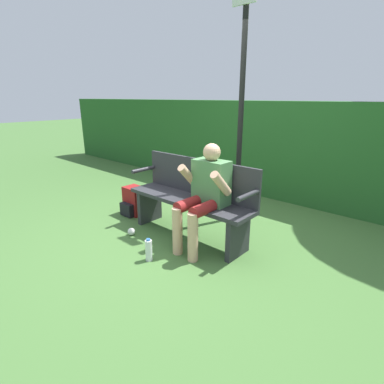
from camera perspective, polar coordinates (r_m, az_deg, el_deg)
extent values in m
plane|color=#426B33|center=(3.74, -0.69, -8.40)|extent=(40.00, 40.00, 0.00)
cube|color=#235623|center=(5.25, 15.84, 7.69)|extent=(12.00, 0.44, 1.58)
cube|color=#2D2D33|center=(3.55, -0.72, -1.54)|extent=(1.67, 0.42, 0.05)
cube|color=#2D2D33|center=(3.62, 1.33, 2.88)|extent=(1.67, 0.04, 0.45)
cube|color=#2D2D33|center=(4.13, -8.05, -2.57)|extent=(0.06, 0.38, 0.45)
cube|color=#2D2D33|center=(3.24, 8.76, -8.47)|extent=(0.06, 0.38, 0.45)
cylinder|color=#2D2D33|center=(4.06, -9.22, 4.26)|extent=(0.05, 0.38, 0.05)
cylinder|color=#2D2D33|center=(3.01, 10.69, -0.58)|extent=(0.05, 0.38, 0.05)
cube|color=#4C7F4C|center=(3.31, 3.68, 1.87)|extent=(0.40, 0.22, 0.50)
sphere|color=#DBA884|center=(3.23, 3.80, 7.56)|extent=(0.19, 0.19, 0.19)
cylinder|color=maroon|center=(3.29, -0.23, -2.13)|extent=(0.13, 0.43, 0.13)
cylinder|color=maroon|center=(3.15, 2.76, -3.05)|extent=(0.13, 0.43, 0.13)
cylinder|color=#DBA884|center=(3.25, -2.79, -7.47)|extent=(0.11, 0.11, 0.53)
cylinder|color=#DBA884|center=(3.11, 0.16, -8.65)|extent=(0.11, 0.11, 0.53)
cylinder|color=#DBA884|center=(3.35, -0.61, 3.01)|extent=(0.09, 0.31, 0.31)
cylinder|color=#DBA884|center=(3.07, 5.57, 1.57)|extent=(0.09, 0.31, 0.31)
cube|color=maroon|center=(4.43, -10.80, -1.59)|extent=(0.30, 0.23, 0.40)
cube|color=black|center=(4.38, -12.31, -3.32)|extent=(0.23, 0.08, 0.18)
cylinder|color=white|center=(3.21, -8.24, -10.95)|extent=(0.07, 0.07, 0.23)
cylinder|color=#2D66B2|center=(3.16, -8.34, -8.98)|extent=(0.04, 0.04, 0.02)
cylinder|color=black|center=(3.99, 9.31, 14.75)|extent=(0.07, 0.07, 2.90)
cube|color=silver|center=(15.84, 12.38, 13.37)|extent=(4.29, 2.23, 0.67)
cube|color=#333D4C|center=(15.81, 12.52, 15.50)|extent=(2.14, 1.77, 0.51)
cylinder|color=black|center=(15.85, 17.97, 12.21)|extent=(0.69, 0.26, 0.68)
cylinder|color=black|center=(14.43, 14.42, 12.04)|extent=(0.69, 0.26, 0.68)
cylinder|color=black|center=(17.29, 10.58, 13.15)|extent=(0.69, 0.26, 0.68)
cylinder|color=black|center=(16.00, 6.72, 12.98)|extent=(0.69, 0.26, 0.68)
sphere|color=silver|center=(3.82, -11.47, -7.40)|extent=(0.09, 0.09, 0.09)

